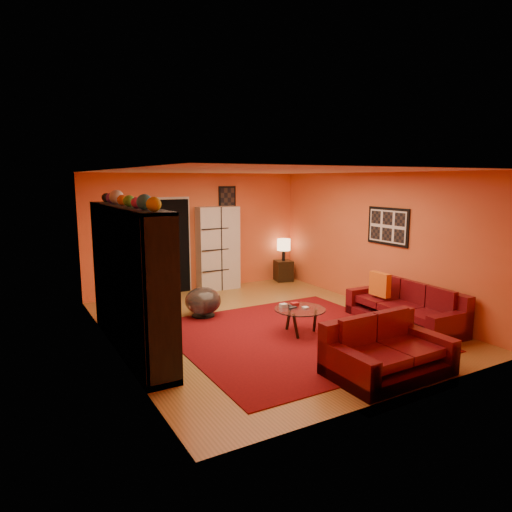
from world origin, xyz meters
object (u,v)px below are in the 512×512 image
coffee_table (300,312)px  entertainment_unit (129,279)px  table_lamp (284,245)px  side_table (283,271)px  storage_cabinet (218,248)px  tv (131,281)px  sofa (407,308)px  loveseat (384,351)px  bowl_chair (203,301)px

coffee_table → entertainment_unit: bearing=165.4°
table_lamp → side_table: bearing=0.0°
storage_cabinet → side_table: (1.74, -0.05, -0.68)m
tv → sofa: 4.59m
tv → side_table: size_ratio=1.93×
sofa → table_lamp: bearing=92.4°
loveseat → coffee_table: bearing=2.0°
coffee_table → side_table: 3.90m
entertainment_unit → side_table: entertainment_unit is taller
loveseat → coffee_table: (-0.09, 1.76, 0.09)m
tv → coffee_table: 2.66m
tv → storage_cabinet: storage_cabinet is taller
sofa → table_lamp: (0.02, 3.92, 0.59)m
sofa → coffee_table: sofa is taller
coffee_table → bowl_chair: bowl_chair is taller
tv → storage_cabinet: bearing=-44.2°
tv → bowl_chair: (1.49, 0.88, -0.71)m
sofa → table_lamp: 3.97m
side_table → table_lamp: bearing=0.0°
loveseat → storage_cabinet: storage_cabinet is taller
tv → sofa: bearing=-106.2°
table_lamp → sofa: bearing=-90.2°
bowl_chair → table_lamp: 3.44m
storage_cabinet → bowl_chair: 2.25m
loveseat → storage_cabinet: 5.26m
tv → coffee_table: bearing=-106.8°
entertainment_unit → bowl_chair: entertainment_unit is taller
bowl_chair → side_table: (2.89, 1.78, -0.04)m
table_lamp → entertainment_unit: bearing=-148.1°
coffee_table → bowl_chair: bearing=121.2°
coffee_table → bowl_chair: size_ratio=1.26×
loveseat → bowl_chair: (-1.08, 3.39, 0.00)m
sofa → storage_cabinet: size_ratio=1.13×
side_table → table_lamp: (0.00, 0.00, 0.63)m
sofa → coffee_table: size_ratio=2.57×
sofa → storage_cabinet: bearing=116.1°
entertainment_unit → loveseat: size_ratio=1.90×
sofa → side_table: (0.02, 3.92, -0.04)m
sofa → storage_cabinet: storage_cabinet is taller
loveseat → storage_cabinet: (0.07, 5.21, 0.65)m
side_table → table_lamp: table_lamp is taller
bowl_chair → coffee_table: bearing=-58.8°
tv → loveseat: (2.57, -2.51, -0.71)m
tv → loveseat: size_ratio=0.61×
tv → side_table: bearing=-58.7°
storage_cabinet → side_table: 1.87m
coffee_table → storage_cabinet: bearing=87.4°
bowl_chair → storage_cabinet: bearing=57.9°
entertainment_unit → storage_cabinet: entertainment_unit is taller
loveseat → coffee_table: size_ratio=1.91×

